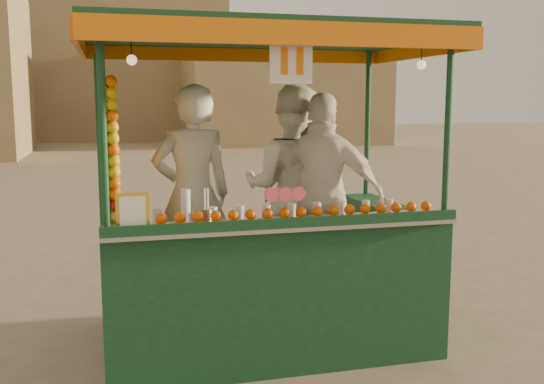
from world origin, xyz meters
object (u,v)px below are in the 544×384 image
object	(u,v)px
juice_cart	(257,247)
vendor_middle	(291,188)
vendor_right	(323,196)
vendor_left	(192,195)

from	to	relation	value
juice_cart	vendor_middle	bearing A→B (deg)	50.15
juice_cart	vendor_right	distance (m)	0.76
vendor_middle	vendor_right	bearing A→B (deg)	147.50
vendor_middle	vendor_right	size ratio (longest dim) A/B	1.04
vendor_left	vendor_middle	distance (m)	0.93
juice_cart	vendor_middle	size ratio (longest dim) A/B	1.53
vendor_left	vendor_right	world-z (taller)	vendor_left
vendor_right	juice_cart	bearing A→B (deg)	47.21
vendor_left	vendor_middle	bearing A→B (deg)	-174.74
vendor_middle	juice_cart	bearing A→B (deg)	77.31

